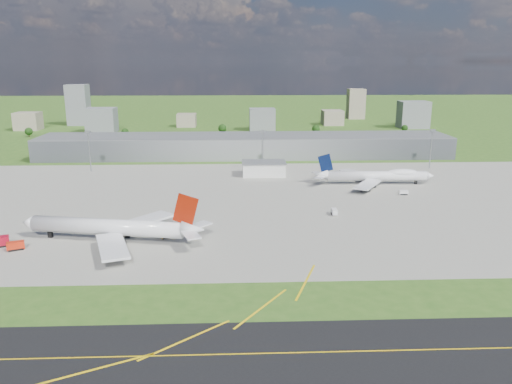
{
  "coord_description": "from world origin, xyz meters",
  "views": [
    {
      "loc": [
        -6.86,
        -201.36,
        68.38
      ],
      "look_at": [
        2.2,
        24.61,
        9.0
      ],
      "focal_mm": 35.0,
      "sensor_mm": 36.0,
      "label": 1
    }
  ],
  "objects_px": {
    "airliner_red_twin": "(114,228)",
    "van_white_near": "(334,212)",
    "tug_yellow": "(166,236)",
    "van_white_far": "(404,193)",
    "crash_tender": "(16,246)",
    "airliner_blue_quad": "(377,176)"
  },
  "relations": [
    {
      "from": "tug_yellow",
      "to": "van_white_near",
      "type": "relative_size",
      "value": 0.84
    },
    {
      "from": "airliner_red_twin",
      "to": "crash_tender",
      "type": "height_order",
      "value": "airliner_red_twin"
    },
    {
      "from": "crash_tender",
      "to": "tug_yellow",
      "type": "xyz_separation_m",
      "value": [
        54.36,
        10.74,
        -0.62
      ]
    },
    {
      "from": "crash_tender",
      "to": "tug_yellow",
      "type": "relative_size",
      "value": 1.49
    },
    {
      "from": "tug_yellow",
      "to": "van_white_near",
      "type": "xyz_separation_m",
      "value": [
        73.15,
        28.41,
        0.35
      ]
    },
    {
      "from": "airliner_blue_quad",
      "to": "van_white_far",
      "type": "relative_size",
      "value": 14.25
    },
    {
      "from": "van_white_near",
      "to": "van_white_far",
      "type": "bearing_deg",
      "value": -50.21
    },
    {
      "from": "van_white_far",
      "to": "tug_yellow",
      "type": "bearing_deg",
      "value": -147.41
    },
    {
      "from": "crash_tender",
      "to": "airliner_red_twin",
      "type": "bearing_deg",
      "value": -10.26
    },
    {
      "from": "airliner_red_twin",
      "to": "tug_yellow",
      "type": "xyz_separation_m",
      "value": [
        19.72,
        2.56,
        -4.5
      ]
    },
    {
      "from": "crash_tender",
      "to": "tug_yellow",
      "type": "distance_m",
      "value": 55.41
    },
    {
      "from": "airliner_blue_quad",
      "to": "van_white_near",
      "type": "relative_size",
      "value": 12.74
    },
    {
      "from": "tug_yellow",
      "to": "airliner_blue_quad",
      "type": "bearing_deg",
      "value": 11.97
    },
    {
      "from": "crash_tender",
      "to": "van_white_far",
      "type": "xyz_separation_m",
      "value": [
        170.98,
        73.01,
        -0.39
      ]
    },
    {
      "from": "airliner_blue_quad",
      "to": "crash_tender",
      "type": "height_order",
      "value": "airliner_blue_quad"
    },
    {
      "from": "airliner_blue_quad",
      "to": "van_white_far",
      "type": "distance_m",
      "value": 25.18
    },
    {
      "from": "tug_yellow",
      "to": "van_white_far",
      "type": "xyz_separation_m",
      "value": [
        116.62,
        62.27,
        0.23
      ]
    },
    {
      "from": "airliner_red_twin",
      "to": "van_white_far",
      "type": "height_order",
      "value": "airliner_red_twin"
    },
    {
      "from": "van_white_far",
      "to": "van_white_near",
      "type": "bearing_deg",
      "value": -137.6
    },
    {
      "from": "airliner_red_twin",
      "to": "van_white_far",
      "type": "distance_m",
      "value": 151.03
    },
    {
      "from": "airliner_blue_quad",
      "to": "crash_tender",
      "type": "xyz_separation_m",
      "value": [
        -162.84,
        -96.54,
        -3.34
      ]
    },
    {
      "from": "airliner_red_twin",
      "to": "van_white_near",
      "type": "height_order",
      "value": "airliner_red_twin"
    }
  ]
}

